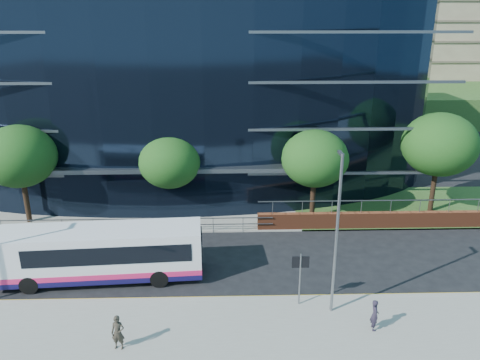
{
  "coord_description": "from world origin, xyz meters",
  "views": [
    {
      "loc": [
        0.99,
        -21.54,
        13.79
      ],
      "look_at": [
        1.83,
        8.0,
        3.38
      ],
      "focal_mm": 35.0,
      "sensor_mm": 36.0,
      "label": 1
    }
  ],
  "objects_px": {
    "streetlight_east": "(337,231)",
    "pedestrian": "(375,315)",
    "city_bus": "(103,253)",
    "tree_far_a": "(19,156)",
    "tree_dist_e": "(401,90)",
    "tree_far_d": "(440,145)",
    "street_sign": "(300,269)",
    "pedestrian_b": "(118,333)",
    "tree_far_c": "(315,159)",
    "tree_far_b": "(170,162)"
  },
  "relations": [
    {
      "from": "pedestrian",
      "to": "streetlight_east",
      "type": "bearing_deg",
      "value": 49.5
    },
    {
      "from": "street_sign",
      "to": "city_bus",
      "type": "xyz_separation_m",
      "value": [
        -10.36,
        2.92,
        -0.57
      ]
    },
    {
      "from": "pedestrian_b",
      "to": "pedestrian",
      "type": "bearing_deg",
      "value": 10.43
    },
    {
      "from": "pedestrian_b",
      "to": "streetlight_east",
      "type": "bearing_deg",
      "value": 19.8
    },
    {
      "from": "tree_dist_e",
      "to": "streetlight_east",
      "type": "bearing_deg",
      "value": -113.11
    },
    {
      "from": "tree_far_b",
      "to": "pedestrian_b",
      "type": "distance_m",
      "value": 14.56
    },
    {
      "from": "tree_far_a",
      "to": "pedestrian",
      "type": "distance_m",
      "value": 24.55
    },
    {
      "from": "tree_far_c",
      "to": "tree_far_b",
      "type": "bearing_deg",
      "value": 177.14
    },
    {
      "from": "city_bus",
      "to": "pedestrian",
      "type": "distance_m",
      "value": 14.42
    },
    {
      "from": "streetlight_east",
      "to": "city_bus",
      "type": "bearing_deg",
      "value": 163.51
    },
    {
      "from": "tree_far_a",
      "to": "streetlight_east",
      "type": "height_order",
      "value": "streetlight_east"
    },
    {
      "from": "street_sign",
      "to": "pedestrian_b",
      "type": "distance_m",
      "value": 8.91
    },
    {
      "from": "street_sign",
      "to": "tree_dist_e",
      "type": "xyz_separation_m",
      "value": [
        19.5,
        41.59,
        2.39
      ]
    },
    {
      "from": "tree_far_a",
      "to": "tree_dist_e",
      "type": "relative_size",
      "value": 1.07
    },
    {
      "from": "tree_far_a",
      "to": "streetlight_east",
      "type": "bearing_deg",
      "value": -30.46
    },
    {
      "from": "street_sign",
      "to": "tree_far_a",
      "type": "bearing_deg",
      "value": 148.83
    },
    {
      "from": "streetlight_east",
      "to": "tree_dist_e",
      "type": "bearing_deg",
      "value": 66.89
    },
    {
      "from": "tree_far_d",
      "to": "tree_dist_e",
      "type": "relative_size",
      "value": 1.14
    },
    {
      "from": "tree_far_c",
      "to": "pedestrian_b",
      "type": "bearing_deg",
      "value": -128.25
    },
    {
      "from": "street_sign",
      "to": "tree_far_d",
      "type": "distance_m",
      "value": 16.61
    },
    {
      "from": "tree_dist_e",
      "to": "pedestrian_b",
      "type": "bearing_deg",
      "value": -121.87
    },
    {
      "from": "tree_dist_e",
      "to": "city_bus",
      "type": "bearing_deg",
      "value": -127.68
    },
    {
      "from": "city_bus",
      "to": "tree_far_a",
      "type": "bearing_deg",
      "value": 129.25
    },
    {
      "from": "tree_dist_e",
      "to": "pedestrian_b",
      "type": "relative_size",
      "value": 4.08
    },
    {
      "from": "tree_far_c",
      "to": "city_bus",
      "type": "relative_size",
      "value": 0.59
    },
    {
      "from": "tree_far_d",
      "to": "streetlight_east",
      "type": "xyz_separation_m",
      "value": [
        -10.0,
        -12.17,
        -0.75
      ]
    },
    {
      "from": "streetlight_east",
      "to": "tree_far_d",
      "type": "bearing_deg",
      "value": 50.6
    },
    {
      "from": "tree_far_a",
      "to": "tree_far_c",
      "type": "relative_size",
      "value": 1.07
    },
    {
      "from": "tree_far_a",
      "to": "pedestrian_b",
      "type": "relative_size",
      "value": 4.38
    },
    {
      "from": "tree_far_a",
      "to": "pedestrian_b",
      "type": "distance_m",
      "value": 16.95
    },
    {
      "from": "tree_far_d",
      "to": "street_sign",
      "type": "bearing_deg",
      "value": -134.78
    },
    {
      "from": "tree_far_a",
      "to": "pedestrian_b",
      "type": "bearing_deg",
      "value": -55.99
    },
    {
      "from": "tree_far_c",
      "to": "pedestrian",
      "type": "xyz_separation_m",
      "value": [
        0.64,
        -12.68,
        -3.62
      ]
    },
    {
      "from": "tree_far_a",
      "to": "tree_far_b",
      "type": "xyz_separation_m",
      "value": [
        10.0,
        0.5,
        -0.65
      ]
    },
    {
      "from": "tree_far_c",
      "to": "streetlight_east",
      "type": "distance_m",
      "value": 11.22
    },
    {
      "from": "tree_far_b",
      "to": "tree_far_d",
      "type": "bearing_deg",
      "value": 1.51
    },
    {
      "from": "tree_far_b",
      "to": "tree_far_c",
      "type": "distance_m",
      "value": 10.02
    },
    {
      "from": "city_bus",
      "to": "pedestrian_b",
      "type": "height_order",
      "value": "city_bus"
    },
    {
      "from": "tree_far_a",
      "to": "streetlight_east",
      "type": "relative_size",
      "value": 0.87
    },
    {
      "from": "streetlight_east",
      "to": "pedestrian",
      "type": "xyz_separation_m",
      "value": [
        1.64,
        -1.51,
        -3.53
      ]
    },
    {
      "from": "tree_dist_e",
      "to": "tree_far_d",
      "type": "bearing_deg",
      "value": -104.93
    },
    {
      "from": "tree_far_a",
      "to": "tree_far_c",
      "type": "distance_m",
      "value": 20.0
    },
    {
      "from": "tree_far_b",
      "to": "tree_far_c",
      "type": "xyz_separation_m",
      "value": [
        10.0,
        -0.5,
        0.33
      ]
    },
    {
      "from": "tree_dist_e",
      "to": "pedestrian",
      "type": "distance_m",
      "value": 46.78
    },
    {
      "from": "tree_far_d",
      "to": "tree_dist_e",
      "type": "bearing_deg",
      "value": 75.07
    },
    {
      "from": "tree_far_c",
      "to": "tree_dist_e",
      "type": "xyz_separation_m",
      "value": [
        17.0,
        31.0,
        0.0
      ]
    },
    {
      "from": "city_bus",
      "to": "pedestrian_b",
      "type": "distance_m",
      "value": 6.39
    },
    {
      "from": "streetlight_east",
      "to": "pedestrian",
      "type": "height_order",
      "value": "streetlight_east"
    },
    {
      "from": "street_sign",
      "to": "tree_far_c",
      "type": "distance_m",
      "value": 11.14
    },
    {
      "from": "tree_far_a",
      "to": "tree_far_c",
      "type": "xyz_separation_m",
      "value": [
        20.0,
        0.0,
        -0.33
      ]
    }
  ]
}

